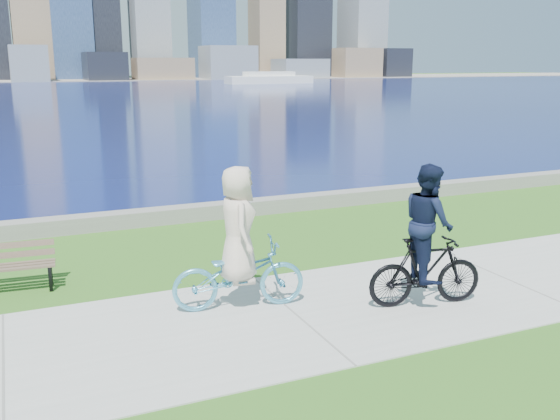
# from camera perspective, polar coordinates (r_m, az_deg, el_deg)

# --- Properties ---
(ground) EXTENTS (320.00, 320.00, 0.00)m
(ground) POSITION_cam_1_polar(r_m,az_deg,el_deg) (9.40, 1.48, -9.64)
(ground) COLOR #2B5E18
(ground) RESTS_ON ground
(concrete_path) EXTENTS (80.00, 3.50, 0.02)m
(concrete_path) POSITION_cam_1_polar(r_m,az_deg,el_deg) (9.39, 1.48, -9.59)
(concrete_path) COLOR #ADACA7
(concrete_path) RESTS_ON ground
(seawall) EXTENTS (90.00, 0.50, 0.35)m
(seawall) POSITION_cam_1_polar(r_m,az_deg,el_deg) (14.92, -8.62, -0.32)
(seawall) COLOR slate
(seawall) RESTS_ON ground
(bay_water) EXTENTS (320.00, 131.00, 0.01)m
(bay_water) POSITION_cam_1_polar(r_m,az_deg,el_deg) (80.00, -21.21, 9.92)
(bay_water) COLOR #0C1750
(bay_water) RESTS_ON ground
(far_shore) EXTENTS (320.00, 30.00, 0.12)m
(far_shore) POSITION_cam_1_polar(r_m,az_deg,el_deg) (137.92, -22.43, 10.95)
(far_shore) COLOR gray
(far_shore) RESTS_ON ground
(ferry_far) EXTENTS (14.66, 4.19, 1.99)m
(ferry_far) POSITION_cam_1_polar(r_m,az_deg,el_deg) (107.41, -1.01, 11.92)
(ferry_far) COLOR white
(ferry_far) RESTS_ON ground
(park_bench) EXTENTS (1.53, 0.63, 0.77)m
(park_bench) POSITION_cam_1_polar(r_m,az_deg,el_deg) (11.14, -23.71, -4.48)
(park_bench) COLOR black
(park_bench) RESTS_ON ground
(cyclist_woman) EXTENTS (1.05, 2.11, 2.19)m
(cyclist_woman) POSITION_cam_1_polar(r_m,az_deg,el_deg) (9.39, -3.83, -4.27)
(cyclist_woman) COLOR #53A8CB
(cyclist_woman) RESTS_ON ground
(cyclist_man) EXTENTS (0.88, 1.87, 2.20)m
(cyclist_man) POSITION_cam_1_polar(r_m,az_deg,el_deg) (9.69, 13.27, -3.34)
(cyclist_man) COLOR black
(cyclist_man) RESTS_ON ground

